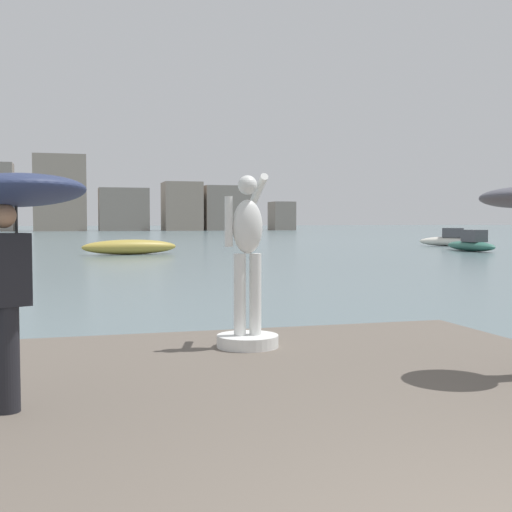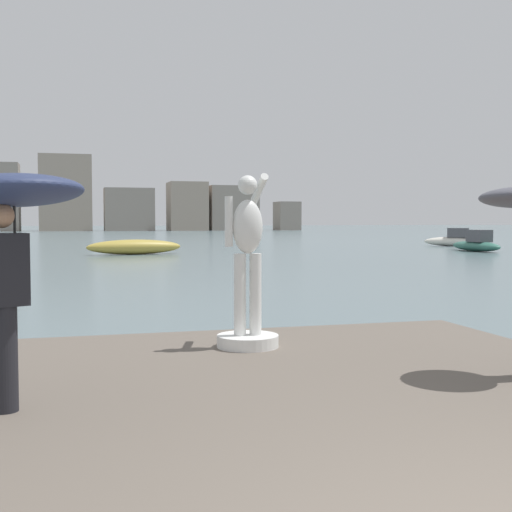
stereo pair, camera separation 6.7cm
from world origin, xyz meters
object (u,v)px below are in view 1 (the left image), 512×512
Objects in this scene: boat_far at (130,247)px; boat_mid at (449,240)px; statue_white_figure at (247,282)px; onlooker_left at (13,218)px; boat_near at (471,244)px.

boat_mid is at bearing 13.58° from boat_far.
boat_far is (1.38, 31.10, -0.79)m from statue_white_figure.
onlooker_left is 48.49m from boat_mid.
boat_near reaches higher than boat_far.
boat_near is at bearing -112.63° from boat_mid.
statue_white_figure reaches higher than boat_near.
onlooker_left is (-2.59, -2.15, 0.79)m from statue_white_figure.
statue_white_figure reaches higher than boat_mid.
statue_white_figure is 1.09× the size of onlooker_left.
boat_near is at bearing 52.20° from statue_white_figure.
statue_white_figure is at bearing -127.80° from boat_near.
onlooker_left reaches higher than boat_near.
boat_near is (25.30, 31.42, -1.54)m from onlooker_left.
boat_mid is 0.76× the size of boat_far.
boat_near is at bearing -4.90° from boat_far.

